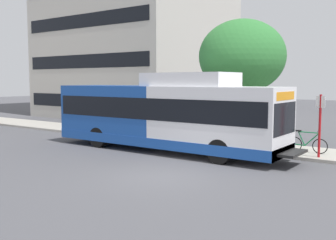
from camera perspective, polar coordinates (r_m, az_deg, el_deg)
The scene contains 6 objects.
ground_plane at distance 19.63m, azimuth -19.83°, elevation -4.34°, with size 120.00×120.00×0.00m, color #4C4C51.
sidewalk_curb at distance 22.91m, azimuth -2.28°, elevation -2.44°, with size 3.00×56.00×0.14m, color #A8A399.
transit_bus at distance 18.52m, azimuth -0.45°, elevation 0.74°, with size 2.58×12.25×3.65m.
bus_stop_sign_pole at distance 17.41m, azimuth 21.01°, elevation -0.14°, with size 0.10×0.36×2.60m.
bicycle_parked at distance 18.52m, azimuth 19.39°, elevation -3.14°, with size 0.52×1.76×1.02m.
street_tree_near_stop at distance 21.04m, azimuth 10.60°, elevation 8.96°, with size 4.46×4.46×6.31m.
Camera 1 is at (-10.81, -8.05, 3.29)m, focal length 42.39 mm.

